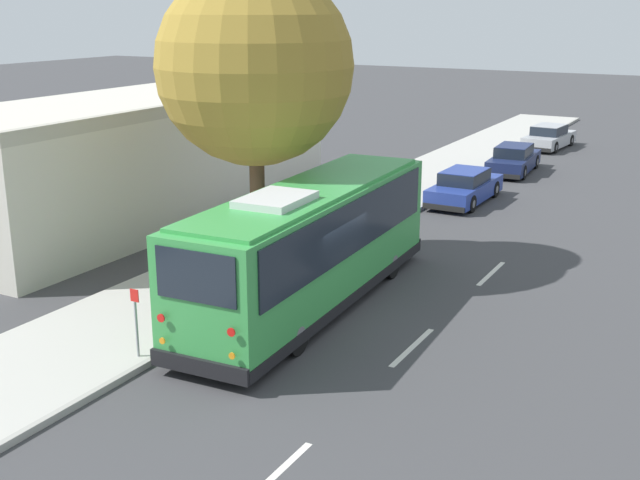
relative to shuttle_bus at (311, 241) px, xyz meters
name	(u,v)px	position (x,y,z in m)	size (l,w,h in m)	color
ground_plane	(314,314)	(-0.48, -0.34, -1.77)	(160.00, 160.00, 0.00)	#3D3D3F
sidewalk_slab	(197,288)	(-0.48, 3.33, -1.70)	(80.00, 3.90, 0.15)	#B2AFA8
curb_strip	(259,300)	(-0.48, 1.31, -1.70)	(80.00, 0.14, 0.15)	#9D9A94
shuttle_bus	(311,241)	(0.00, 0.00, 0.00)	(10.50, 3.05, 3.32)	green
parked_sedan_blue	(465,187)	(12.87, 0.28, -1.16)	(4.68, 1.81, 1.32)	navy
parked_sedan_navy	(514,160)	(19.64, 0.22, -1.16)	(4.74, 1.92, 1.31)	#19234C
parked_sedan_silver	(549,137)	(27.18, 0.38, -1.18)	(4.64, 2.04, 1.28)	#A8AAAF
street_tree	(257,52)	(1.84, 2.72, 4.53)	(5.48, 5.48, 9.35)	brown
sign_post_near	(136,322)	(-4.84, 1.62, -0.82)	(0.06, 0.22, 1.55)	gray
sign_post_far	(196,304)	(-2.76, 1.62, -1.11)	(0.06, 0.06, 1.03)	gray
building_backdrop	(114,159)	(5.13, 11.34, 0.25)	(16.88, 8.38, 4.44)	beige
lane_stripe_behind	(274,477)	(-7.19, -3.33, -1.77)	(2.40, 0.14, 0.01)	silver
lane_stripe_mid	(412,347)	(-1.19, -3.33, -1.77)	(2.40, 0.14, 0.01)	silver
lane_stripe_ahead	(491,273)	(4.81, -3.33, -1.77)	(2.40, 0.14, 0.01)	silver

